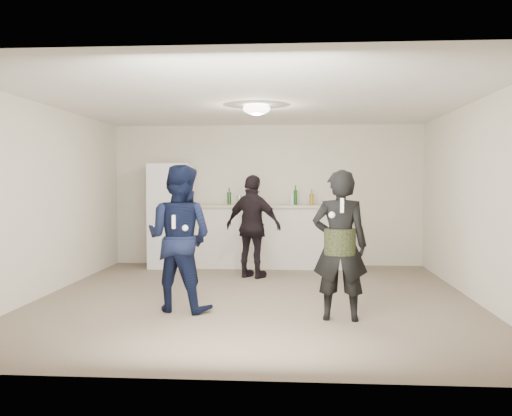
# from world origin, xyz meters

# --- Properties ---
(floor) EXTENTS (6.00, 6.00, 0.00)m
(floor) POSITION_xyz_m (0.00, 0.00, 0.00)
(floor) COLOR #6B5B4C
(floor) RESTS_ON ground
(ceiling) EXTENTS (6.00, 6.00, 0.00)m
(ceiling) POSITION_xyz_m (0.00, 0.00, 2.50)
(ceiling) COLOR silver
(ceiling) RESTS_ON wall_back
(wall_back) EXTENTS (6.00, 0.00, 6.00)m
(wall_back) POSITION_xyz_m (0.00, 3.00, 1.25)
(wall_back) COLOR beige
(wall_back) RESTS_ON floor
(wall_front) EXTENTS (6.00, 0.00, 6.00)m
(wall_front) POSITION_xyz_m (0.00, -3.00, 1.25)
(wall_front) COLOR beige
(wall_front) RESTS_ON floor
(wall_left) EXTENTS (0.00, 6.00, 6.00)m
(wall_left) POSITION_xyz_m (-2.75, 0.00, 1.25)
(wall_left) COLOR beige
(wall_left) RESTS_ON floor
(wall_right) EXTENTS (0.00, 6.00, 6.00)m
(wall_right) POSITION_xyz_m (2.75, 0.00, 1.25)
(wall_right) COLOR beige
(wall_right) RESTS_ON floor
(counter) EXTENTS (2.60, 0.56, 1.05)m
(counter) POSITION_xyz_m (0.03, 2.67, 0.53)
(counter) COLOR beige
(counter) RESTS_ON floor
(counter_top) EXTENTS (2.68, 0.64, 0.04)m
(counter_top) POSITION_xyz_m (0.03, 2.67, 1.07)
(counter_top) COLOR beige
(counter_top) RESTS_ON counter
(fridge) EXTENTS (0.70, 0.70, 1.80)m
(fridge) POSITION_xyz_m (-1.65, 2.60, 0.90)
(fridge) COLOR white
(fridge) RESTS_ON floor
(fridge_handle) EXTENTS (0.02, 0.02, 0.60)m
(fridge_handle) POSITION_xyz_m (-1.37, 2.23, 1.30)
(fridge_handle) COLOR white
(fridge_handle) RESTS_ON fridge
(ceiling_dome) EXTENTS (0.36, 0.36, 0.16)m
(ceiling_dome) POSITION_xyz_m (0.00, 0.30, 2.45)
(ceiling_dome) COLOR white
(ceiling_dome) RESTS_ON ceiling
(shaker) EXTENTS (0.08, 0.08, 0.17)m
(shaker) POSITION_xyz_m (-0.46, 2.56, 1.18)
(shaker) COLOR #B2B2B6
(shaker) RESTS_ON counter_top
(man) EXTENTS (0.96, 0.84, 1.69)m
(man) POSITION_xyz_m (-0.83, -0.72, 0.84)
(man) COLOR #0E173A
(man) RESTS_ON floor
(woman) EXTENTS (0.62, 0.43, 1.62)m
(woman) POSITION_xyz_m (0.99, -1.05, 0.81)
(woman) COLOR black
(woman) RESTS_ON floor
(camo_shorts) EXTENTS (0.34, 0.34, 0.28)m
(camo_shorts) POSITION_xyz_m (0.99, -1.05, 0.85)
(camo_shorts) COLOR #303C1B
(camo_shorts) RESTS_ON woman
(spectator) EXTENTS (1.01, 0.75, 1.60)m
(spectator) POSITION_xyz_m (-0.14, 1.56, 0.80)
(spectator) COLOR black
(spectator) RESTS_ON floor
(remote_man) EXTENTS (0.04, 0.04, 0.15)m
(remote_man) POSITION_xyz_m (-0.83, -1.00, 1.05)
(remote_man) COLOR white
(remote_man) RESTS_ON man
(nunchuk_man) EXTENTS (0.07, 0.07, 0.07)m
(nunchuk_man) POSITION_xyz_m (-0.71, -0.97, 0.98)
(nunchuk_man) COLOR white
(nunchuk_man) RESTS_ON man
(remote_woman) EXTENTS (0.04, 0.04, 0.15)m
(remote_woman) POSITION_xyz_m (0.99, -1.30, 1.25)
(remote_woman) COLOR white
(remote_woman) RESTS_ON woman
(nunchuk_woman) EXTENTS (0.07, 0.07, 0.07)m
(nunchuk_woman) POSITION_xyz_m (0.89, -1.27, 1.15)
(nunchuk_woman) COLOR white
(nunchuk_woman) RESTS_ON woman
(bottle_cluster) EXTENTS (1.51, 0.19, 0.26)m
(bottle_cluster) POSITION_xyz_m (0.25, 2.73, 1.19)
(bottle_cluster) COLOR #154914
(bottle_cluster) RESTS_ON counter_top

